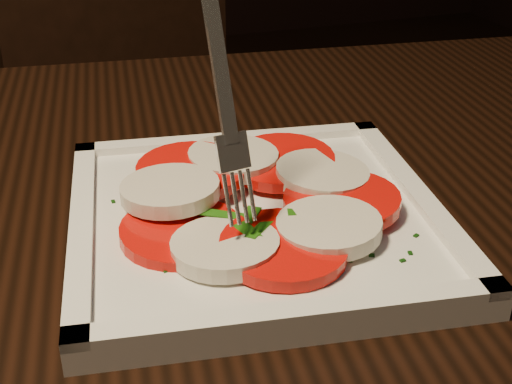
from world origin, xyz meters
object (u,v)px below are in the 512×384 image
fork (215,70)px  plate (256,221)px  table (258,347)px  chair (151,117)px

fork → plate: bearing=13.3°
plate → fork: bearing=-158.1°
table → fork: size_ratio=7.59×
table → chair: bearing=85.1°
chair → plate: bearing=-110.8°
table → plate: 0.11m
table → plate: bearing=88.5°
table → chair: size_ratio=1.39×
plate → fork: size_ratio=1.43×
fork → table: bearing=5.4°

